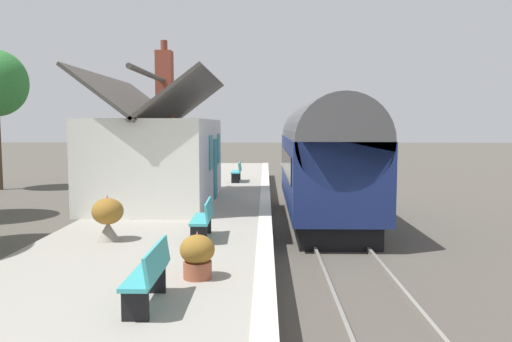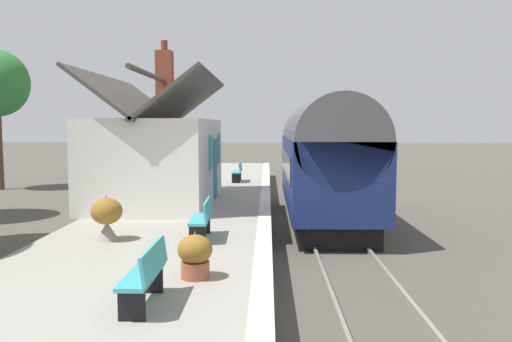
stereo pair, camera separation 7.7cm
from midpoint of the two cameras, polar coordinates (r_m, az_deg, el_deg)
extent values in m
plane|color=#4C473F|center=(18.29, 4.65, -5.60)|extent=(160.00, 160.00, 0.00)
cube|color=gray|center=(18.35, -6.79, -4.23)|extent=(32.00, 5.28, 0.86)
cube|color=beige|center=(18.11, 0.94, -2.92)|extent=(32.00, 0.36, 0.02)
cube|color=gray|center=(18.45, 9.70, -5.35)|extent=(52.00, 0.08, 0.14)
cube|color=gray|center=(18.29, 5.22, -5.38)|extent=(52.00, 0.08, 0.14)
cube|color=black|center=(18.04, 7.57, -4.65)|extent=(8.49, 2.29, 0.70)
cube|color=navy|center=(17.84, 7.63, 0.10)|extent=(9.23, 2.70, 2.30)
cylinder|color=#515154|center=(17.78, 7.68, 3.79)|extent=(9.23, 2.65, 2.65)
cube|color=black|center=(17.72, 3.25, 1.03)|extent=(7.84, 0.03, 0.80)
cylinder|color=black|center=(20.75, 6.72, -3.34)|extent=(0.70, 2.16, 0.70)
cylinder|color=black|center=(15.34, 8.74, -6.43)|extent=(0.70, 2.16, 0.70)
cube|color=black|center=(22.41, 6.30, 2.19)|extent=(0.04, 2.16, 0.90)
cylinder|color=#F2EDCC|center=(22.50, 6.27, -0.30)|extent=(0.06, 0.24, 0.24)
cube|color=red|center=(22.59, 6.25, -1.44)|extent=(0.16, 2.56, 0.24)
cube|color=white|center=(17.19, -11.06, 1.15)|extent=(6.57, 3.57, 2.76)
cube|color=#47423D|center=(17.01, -8.21, 8.10)|extent=(7.07, 2.05, 1.59)
cube|color=#47423D|center=(17.38, -14.09, 7.93)|extent=(7.07, 2.05, 1.59)
cylinder|color=#47423D|center=(17.22, -11.23, 10.29)|extent=(7.07, 0.16, 0.16)
cube|color=brown|center=(18.33, -10.45, 9.51)|extent=(0.56, 0.56, 2.42)
cylinder|color=brown|center=(18.48, -10.52, 13.81)|extent=(0.24, 0.24, 0.36)
cube|color=teal|center=(17.76, -4.77, 0.28)|extent=(0.90, 0.06, 2.10)
cube|color=teal|center=(16.33, -5.28, 2.13)|extent=(0.80, 0.05, 1.10)
cube|color=teal|center=(19.11, -4.35, 2.59)|extent=(0.80, 0.05, 1.10)
cube|color=teal|center=(22.91, -2.38, -0.09)|extent=(1.40, 0.41, 0.06)
cube|color=teal|center=(22.88, -1.93, 0.48)|extent=(1.40, 0.11, 0.40)
cube|color=black|center=(22.38, -2.46, -0.81)|extent=(0.06, 0.36, 0.44)
cube|color=black|center=(23.49, -2.30, -0.52)|extent=(0.06, 0.36, 0.44)
cube|color=teal|center=(11.50, -6.43, -5.46)|extent=(1.41, 0.44, 0.06)
cube|color=teal|center=(11.45, -5.55, -4.34)|extent=(1.40, 0.15, 0.40)
cube|color=black|center=(11.00, -6.72, -7.18)|extent=(0.07, 0.36, 0.44)
cube|color=black|center=(12.10, -6.15, -6.04)|extent=(0.07, 0.36, 0.44)
cube|color=teal|center=(7.47, -12.78, -11.46)|extent=(1.40, 0.40, 0.06)
cube|color=teal|center=(7.37, -11.44, -9.81)|extent=(1.40, 0.11, 0.40)
cube|color=black|center=(7.03, -13.86, -14.54)|extent=(0.06, 0.36, 0.44)
cube|color=black|center=(8.06, -11.78, -11.90)|extent=(0.06, 0.36, 0.44)
cylinder|color=#9E5138|center=(8.70, -6.91, -11.06)|extent=(0.48, 0.48, 0.29)
ellipsoid|color=olive|center=(8.61, -6.93, -8.83)|extent=(0.59, 0.59, 0.50)
cone|color=#D06455|center=(8.56, -6.95, -7.49)|extent=(0.12, 0.12, 0.24)
cone|color=#9E5138|center=(29.11, -6.61, 0.45)|extent=(0.48, 0.48, 0.32)
cylinder|color=#9E5138|center=(29.12, -6.61, 0.19)|extent=(0.26, 0.26, 0.06)
ellipsoid|color=#2D7233|center=(29.08, -6.62, 1.19)|extent=(0.62, 0.62, 0.60)
cone|color=gray|center=(11.81, -16.60, -6.57)|extent=(0.50, 0.50, 0.42)
cylinder|color=gray|center=(11.85, -16.58, -7.41)|extent=(0.28, 0.28, 0.06)
ellipsoid|color=olive|center=(11.73, -16.66, -4.40)|extent=(0.70, 0.70, 0.59)
cone|color=#DA457B|center=(11.69, -16.69, -3.22)|extent=(0.13, 0.13, 0.28)
camera|label=1|loc=(0.04, -90.13, -0.01)|focal=35.26mm
camera|label=2|loc=(0.04, 89.87, 0.01)|focal=35.26mm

